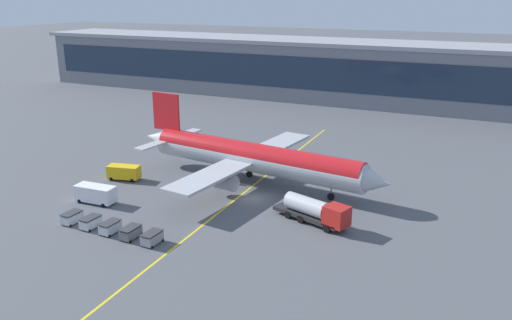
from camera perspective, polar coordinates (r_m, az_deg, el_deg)
name	(u,v)px	position (r m, az deg, el deg)	size (l,w,h in m)	color
ground_plane	(252,198)	(75.75, -0.39, -4.16)	(700.00, 700.00, 0.00)	#515459
apron_lead_in_line	(246,191)	(78.24, -1.11, -3.42)	(0.30, 80.00, 0.01)	yellow
terminal_building	(405,75)	(141.82, 15.84, 8.90)	(221.21, 20.49, 15.90)	slate
main_airliner	(253,157)	(80.37, -0.33, 0.30)	(43.74, 34.64, 12.38)	#B2B7BC
fuel_tanker	(316,211)	(67.54, 6.49, -5.50)	(11.04, 5.74, 3.25)	#232326
lavatory_truck	(96,193)	(76.94, -16.96, -3.48)	(5.92, 2.61, 2.50)	white
crew_van	(125,172)	(85.15, -14.09, -1.24)	(5.34, 3.17, 2.30)	yellow
baggage_cart_0	(72,217)	(71.59, -19.36, -5.90)	(1.72, 2.71, 1.48)	#B2B7BC
baggage_cart_1	(91,222)	(69.43, -17.52, -6.46)	(1.72, 2.71, 1.48)	#B2B7BC
baggage_cart_2	(110,227)	(67.35, -15.55, -7.04)	(1.72, 2.71, 1.48)	#B2B7BC
baggage_cart_3	(131,232)	(65.36, -13.46, -7.65)	(1.72, 2.71, 1.48)	#595B60
baggage_cart_4	(152,238)	(63.47, -11.23, -8.29)	(1.72, 2.71, 1.48)	gray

